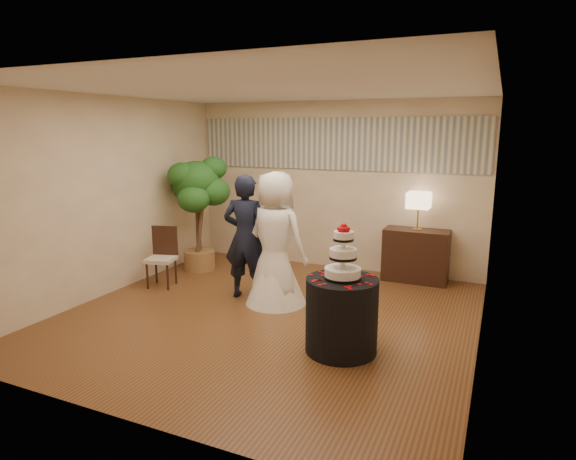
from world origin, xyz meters
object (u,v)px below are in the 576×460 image
at_px(groom, 246,237).
at_px(wedding_cake, 343,251).
at_px(table_lamp, 418,211).
at_px(console, 416,256).
at_px(cake_table, 342,315).
at_px(ficus_tree, 198,213).
at_px(side_chair, 161,258).
at_px(bride, 276,239).

relative_size(groom, wedding_cake, 2.96).
relative_size(groom, table_lamp, 3.01).
height_order(groom, console, groom).
relative_size(cake_table, wedding_cake, 1.37).
xyz_separation_m(groom, cake_table, (1.75, -1.09, -0.47)).
distance_m(groom, table_lamp, 2.69).
relative_size(ficus_tree, side_chair, 2.16).
height_order(groom, cake_table, groom).
bearing_deg(wedding_cake, groom, 148.12).
height_order(cake_table, ficus_tree, ficus_tree).
height_order(bride, cake_table, bride).
bearing_deg(wedding_cake, side_chair, 162.71).
bearing_deg(table_lamp, console, 0.00).
distance_m(cake_table, side_chair, 3.30).
xyz_separation_m(bride, table_lamp, (1.57, 1.78, 0.21)).
distance_m(groom, side_chair, 1.47).
relative_size(console, table_lamp, 1.69).
height_order(cake_table, console, console).
height_order(bride, console, bride).
height_order(cake_table, table_lamp, table_lamp).
distance_m(bride, side_chair, 1.94).
bearing_deg(cake_table, side_chair, 162.71).
distance_m(groom, console, 2.72).
bearing_deg(console, groom, -139.78).
bearing_deg(bride, table_lamp, -121.64).
bearing_deg(wedding_cake, console, 83.90).
relative_size(wedding_cake, console, 0.60).
bearing_deg(cake_table, table_lamp, 83.90).
xyz_separation_m(wedding_cake, table_lamp, (0.30, 2.81, 0.01)).
bearing_deg(bride, side_chair, 11.44).
height_order(groom, bride, bride).
distance_m(groom, ficus_tree, 1.65).
height_order(table_lamp, side_chair, table_lamp).
bearing_deg(side_chair, console, 12.63).
height_order(console, side_chair, side_chair).
distance_m(wedding_cake, ficus_tree, 3.70).
bearing_deg(groom, side_chair, -6.70).
relative_size(wedding_cake, table_lamp, 1.02).
height_order(groom, wedding_cake, groom).
bearing_deg(table_lamp, ficus_tree, -166.09).
height_order(console, ficus_tree, ficus_tree).
relative_size(bride, console, 1.83).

